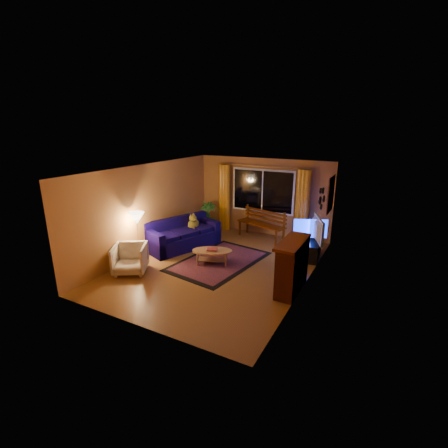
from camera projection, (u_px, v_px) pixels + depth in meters
The scene contains 22 objects.
floor at pixel (219, 266), 8.45m from camera, with size 4.50×6.00×0.02m, color brown.
ceiling at pixel (218, 169), 7.71m from camera, with size 4.50×6.00×0.02m, color white.
wall_back at pixel (263, 197), 10.61m from camera, with size 4.50×0.02×2.50m, color #B7783C.
wall_left at pixel (148, 209), 9.09m from camera, with size 0.02×6.00×2.50m, color #B7783C.
wall_right at pixel (309, 233), 7.06m from camera, with size 0.02×6.00×2.50m, color #B7783C.
window at pixel (262, 191), 10.50m from camera, with size 2.00×0.02×1.30m, color black.
curtain_rod at pixel (263, 166), 10.23m from camera, with size 0.03×0.03×3.20m, color #BF8C3F.
curtain_left at pixel (225, 197), 11.15m from camera, with size 0.36×0.36×2.24m, color orange.
curtain_right at pixel (302, 206), 9.94m from camera, with size 0.36×0.36×2.24m, color orange.
bench at pixel (261, 232), 10.34m from camera, with size 1.64×0.48×0.49m, color #501F03.
potted_plant at pixel (208, 217), 11.12m from camera, with size 0.55×0.55×0.98m, color #235B1E.
sofa at pixel (183, 234), 9.56m from camera, with size 0.92×2.14×0.87m, color #09033B.
dog at pixel (193, 222), 9.87m from camera, with size 0.34×0.47×0.51m, color olive, non-canonical shape.
armchair at pixel (130, 257), 7.95m from camera, with size 0.77×0.72×0.79m, color beige.
floor_lamp at pixel (138, 238), 8.52m from camera, with size 0.22×0.22×1.34m, color #BF8C3F.
rug at pixel (219, 261), 8.69m from camera, with size 1.73×2.72×0.02m, color maroon.
coffee_table at pixel (212, 257), 8.50m from camera, with size 1.05×1.05×0.38m, color #A07349.
tv_console at pixel (312, 249), 8.94m from camera, with size 0.38×1.15×0.48m, color black.
television at pixel (314, 229), 8.77m from camera, with size 1.14×0.15×0.66m, color black.
fireplace at pixel (292, 267), 7.02m from camera, with size 0.40×1.20×1.10m, color maroon.
mirror_cluster at pixel (322, 197), 8.02m from camera, with size 0.06×0.60×0.56m, color black, non-canonical shape.
painting at pixel (331, 194), 9.03m from camera, with size 0.04×0.76×0.96m, color #CD5213.
Camera 1 is at (3.78, -6.77, 3.51)m, focal length 26.00 mm.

